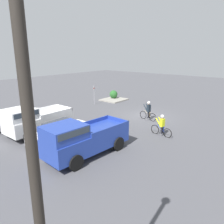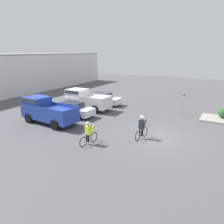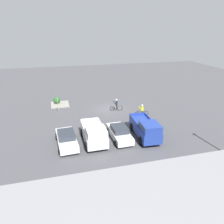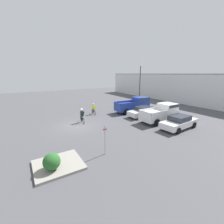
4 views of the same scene
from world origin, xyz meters
name	(u,v)px [view 1 (image 1 of 4)]	position (x,y,z in m)	size (l,w,h in m)	color
ground_plane	(146,116)	(0.00, 0.00, 0.00)	(80.00, 80.00, 0.00)	#4C4C51
pickup_truck_0	(82,138)	(-1.47, 9.81, 1.18)	(2.47, 5.58, 2.27)	#233D9E
sedan_0	(62,132)	(1.30, 9.19, 0.72)	(1.97, 4.67, 1.44)	white
pickup_truck_1	(35,120)	(4.10, 9.52, 1.15)	(2.31, 5.00, 2.19)	white
sedan_1	(21,117)	(6.90, 9.15, 0.74)	(2.19, 4.85, 1.48)	white
cyclist_0	(148,110)	(-0.74, 0.89, 0.91)	(1.85, 0.51, 1.79)	black
cyclist_1	(162,125)	(-3.53, 3.72, 0.85)	(1.83, 0.51, 1.67)	black
fire_lane_sign	(94,93)	(7.39, -0.41, 1.39)	(0.06, 0.30, 2.30)	#9E9EA3
lamppost	(35,179)	(-7.91, 16.59, 4.38)	(0.36, 0.36, 7.56)	#2D2823
curb_island	(114,100)	(7.06, -3.74, 0.07)	(2.70, 2.99, 0.15)	gray
shrub	(114,94)	(7.47, -4.17, 0.67)	(1.05, 1.05, 1.05)	#286028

